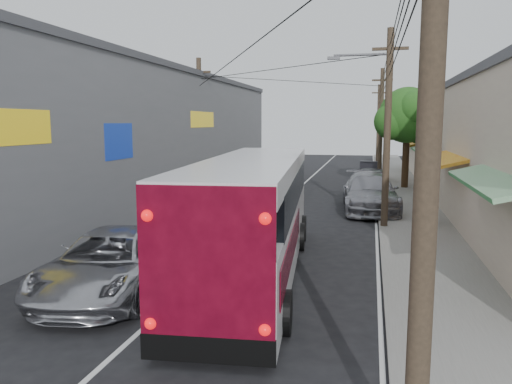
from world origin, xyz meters
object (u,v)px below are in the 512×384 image
(pedestrian_near, at_px, (426,217))
(pedestrian_far, at_px, (428,204))
(jeepney, at_px, (111,262))
(parked_suv, at_px, (370,193))
(coach_bus, at_px, (254,214))
(parked_car_far, at_px, (370,172))
(parked_car_mid, at_px, (370,181))

(pedestrian_near, height_order, pedestrian_far, pedestrian_near)
(jeepney, relative_size, pedestrian_near, 3.29)
(parked_suv, xyz_separation_m, pedestrian_far, (2.40, -3.05, 0.01))
(coach_bus, relative_size, parked_car_far, 2.61)
(jeepney, height_order, parked_car_far, jeepney)
(coach_bus, bearing_deg, parked_car_mid, 74.33)
(parked_suv, height_order, parked_car_mid, parked_suv)
(parked_suv, relative_size, pedestrian_near, 3.65)
(coach_bus, xyz_separation_m, pedestrian_near, (5.20, 4.84, -0.75))
(pedestrian_far, bearing_deg, parked_car_mid, -51.96)
(parked_car_mid, bearing_deg, jeepney, -105.85)
(parked_suv, relative_size, pedestrian_far, 3.91)
(parked_car_mid, bearing_deg, coach_bus, -98.36)
(parked_suv, relative_size, parked_car_far, 1.40)
(parked_car_far, bearing_deg, pedestrian_near, -84.87)
(parked_car_mid, relative_size, pedestrian_far, 2.95)
(coach_bus, height_order, parked_car_far, coach_bus)
(pedestrian_far, bearing_deg, jeepney, 73.76)
(parked_car_mid, height_order, parked_car_far, parked_car_mid)
(parked_car_far, height_order, pedestrian_near, pedestrian_near)
(parked_car_far, distance_m, pedestrian_far, 15.79)
(parked_car_far, relative_size, pedestrian_near, 2.61)
(pedestrian_far, bearing_deg, coach_bus, 79.18)
(parked_suv, bearing_deg, pedestrian_near, -77.17)
(parked_car_far, bearing_deg, coach_bus, -98.51)
(coach_bus, distance_m, parked_suv, 11.78)
(parked_suv, height_order, parked_car_far, parked_suv)
(parked_suv, distance_m, parked_car_mid, 6.13)
(coach_bus, bearing_deg, parked_car_far, 77.10)
(coach_bus, bearing_deg, parked_suv, 68.92)
(jeepney, height_order, parked_suv, parked_suv)
(jeepney, distance_m, parked_car_mid, 20.83)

